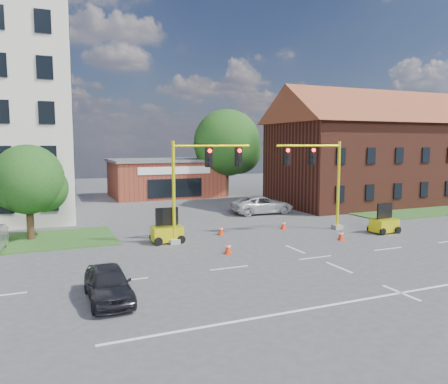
# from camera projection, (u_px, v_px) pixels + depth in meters

# --- Properties ---
(ground) EXTENTS (120.00, 120.00, 0.00)m
(ground) POSITION_uv_depth(u_px,v_px,m) (315.00, 258.00, 23.20)
(ground) COLOR #434346
(ground) RESTS_ON ground
(grass_verge_ne) EXTENTS (14.00, 4.00, 0.08)m
(grass_verge_ne) POSITION_uv_depth(u_px,v_px,m) (427.00, 212.00, 38.40)
(grass_verge_ne) COLOR #2A5620
(grass_verge_ne) RESTS_ON ground
(lane_markings) EXTENTS (60.00, 36.00, 0.01)m
(lane_markings) POSITION_uv_depth(u_px,v_px,m) (352.00, 273.00, 20.45)
(lane_markings) COLOR white
(lane_markings) RESTS_ON ground
(brick_shop) EXTENTS (12.40, 8.40, 4.30)m
(brick_shop) POSITION_uv_depth(u_px,v_px,m) (165.00, 177.00, 50.41)
(brick_shop) COLOR brown
(brick_shop) RESTS_ON ground
(townhouse_row) EXTENTS (21.00, 11.00, 11.50)m
(townhouse_row) POSITION_uv_depth(u_px,v_px,m) (374.00, 145.00, 44.16)
(townhouse_row) COLOR #552519
(townhouse_row) RESTS_ON ground
(tree_large) EXTENTS (7.99, 7.61, 9.96)m
(tree_large) POSITION_uv_depth(u_px,v_px,m) (230.00, 145.00, 50.00)
(tree_large) COLOR #342113
(tree_large) RESTS_ON ground
(tree_nw_front) EXTENTS (4.53, 4.32, 6.00)m
(tree_nw_front) POSITION_uv_depth(u_px,v_px,m) (32.00, 182.00, 27.14)
(tree_nw_front) COLOR #342113
(tree_nw_front) RESTS_ON ground
(signal_mast_west) EXTENTS (5.30, 0.60, 6.20)m
(signal_mast_west) POSITION_uv_depth(u_px,v_px,m) (200.00, 179.00, 26.57)
(signal_mast_west) COLOR gray
(signal_mast_west) RESTS_ON ground
(signal_mast_east) EXTENTS (5.30, 0.60, 6.20)m
(signal_mast_east) POSITION_uv_depth(u_px,v_px,m) (319.00, 175.00, 29.94)
(signal_mast_east) COLOR gray
(signal_mast_east) RESTS_ON ground
(trailer_west) EXTENTS (1.84, 1.24, 2.07)m
(trailer_west) POSITION_uv_depth(u_px,v_px,m) (167.00, 232.00, 26.69)
(trailer_west) COLOR yellow
(trailer_west) RESTS_ON ground
(trailer_east) EXTENTS (1.78, 1.26, 1.94)m
(trailer_east) POSITION_uv_depth(u_px,v_px,m) (384.00, 224.00, 29.63)
(trailer_east) COLOR yellow
(trailer_east) RESTS_ON ground
(cone_a) EXTENTS (0.40, 0.40, 0.70)m
(cone_a) POSITION_uv_depth(u_px,v_px,m) (228.00, 248.00, 23.99)
(cone_a) COLOR red
(cone_a) RESTS_ON ground
(cone_b) EXTENTS (0.40, 0.40, 0.70)m
(cone_b) POSITION_uv_depth(u_px,v_px,m) (221.00, 230.00, 28.95)
(cone_b) COLOR red
(cone_b) RESTS_ON ground
(cone_c) EXTENTS (0.40, 0.40, 0.70)m
(cone_c) POSITION_uv_depth(u_px,v_px,m) (341.00, 235.00, 27.39)
(cone_c) COLOR red
(cone_c) RESTS_ON ground
(cone_d) EXTENTS (0.40, 0.40, 0.70)m
(cone_d) POSITION_uv_depth(u_px,v_px,m) (284.00, 224.00, 30.96)
(cone_d) COLOR red
(cone_d) RESTS_ON ground
(pickup_white) EXTENTS (5.50, 2.66, 1.51)m
(pickup_white) POSITION_uv_depth(u_px,v_px,m) (262.00, 205.00, 37.82)
(pickup_white) COLOR silver
(pickup_white) RESTS_ON ground
(sedan_dark) EXTENTS (1.61, 3.98, 1.35)m
(sedan_dark) POSITION_uv_depth(u_px,v_px,m) (108.00, 283.00, 16.78)
(sedan_dark) COLOR black
(sedan_dark) RESTS_ON ground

